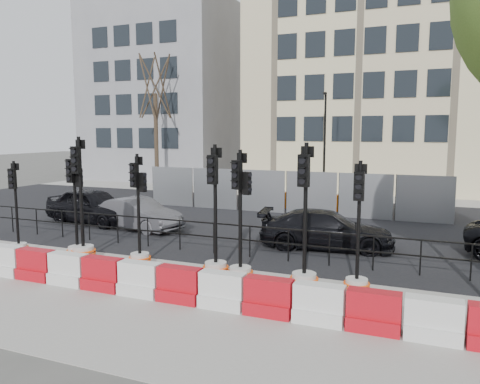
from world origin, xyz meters
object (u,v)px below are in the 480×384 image
at_px(traffic_signal_a, 18,236).
at_px(car_a, 93,206).
at_px(traffic_signal_d, 139,240).
at_px(car_c, 326,230).
at_px(traffic_signal_h, 357,268).

relative_size(traffic_signal_a, car_a, 0.65).
distance_m(traffic_signal_d, car_c, 6.00).
relative_size(traffic_signal_d, car_a, 0.71).
bearing_deg(car_a, traffic_signal_d, -122.48).
xyz_separation_m(traffic_signal_d, traffic_signal_h, (6.01, -0.01, -0.11)).
relative_size(traffic_signal_h, car_a, 0.70).
bearing_deg(traffic_signal_a, traffic_signal_h, -12.00).
bearing_deg(car_c, traffic_signal_h, -167.09).
bearing_deg(traffic_signal_d, traffic_signal_a, -162.69).
distance_m(traffic_signal_d, traffic_signal_h, 6.01).
xyz_separation_m(car_a, car_c, (9.87, -0.59, -0.10)).
bearing_deg(car_c, car_a, 78.33).
bearing_deg(car_a, car_c, -85.46).
xyz_separation_m(traffic_signal_h, car_c, (-1.56, 4.04, -0.02)).
distance_m(traffic_signal_h, car_c, 4.33).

